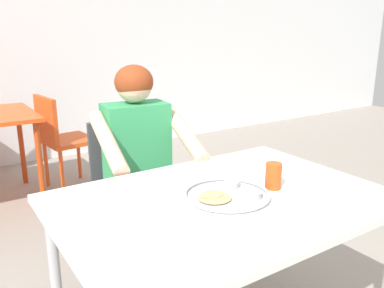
# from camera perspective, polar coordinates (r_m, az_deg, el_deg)

# --- Properties ---
(table_foreground) EXTENTS (1.24, 0.88, 0.74)m
(table_foreground) POSITION_cam_1_polar(r_m,az_deg,el_deg) (1.59, 4.38, -9.80)
(table_foreground) COLOR white
(table_foreground) RESTS_ON ground
(thali_tray) EXTENTS (0.33, 0.33, 0.03)m
(thali_tray) POSITION_cam_1_polar(r_m,az_deg,el_deg) (1.56, 5.00, -7.12)
(thali_tray) COLOR #B7BABF
(thali_tray) RESTS_ON table_foreground
(drinking_cup) EXTENTS (0.07, 0.07, 0.11)m
(drinking_cup) POSITION_cam_1_polar(r_m,az_deg,el_deg) (1.65, 11.44, -4.31)
(drinking_cup) COLOR #D84C19
(drinking_cup) RESTS_ON table_foreground
(chair_foreground) EXTENTS (0.47, 0.48, 0.84)m
(chair_foreground) POSITION_cam_1_polar(r_m,az_deg,el_deg) (2.42, -8.80, -5.19)
(chair_foreground) COLOR #3F3F44
(chair_foreground) RESTS_ON ground
(diner_foreground) EXTENTS (0.53, 0.58, 1.18)m
(diner_foreground) POSITION_cam_1_polar(r_m,az_deg,el_deg) (2.15, -6.99, -1.72)
(diner_foreground) COLOR #3F3F3F
(diner_foreground) RESTS_ON ground
(chair_red_right) EXTENTS (0.44, 0.47, 0.83)m
(chair_red_right) POSITION_cam_1_polar(r_m,az_deg,el_deg) (3.62, -18.17, 1.19)
(chair_red_right) COLOR #D44B1B
(chair_red_right) RESTS_ON ground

